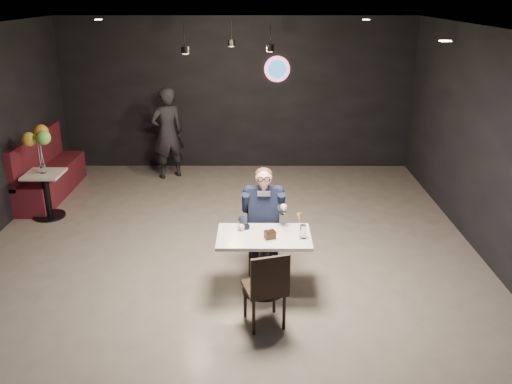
{
  "coord_description": "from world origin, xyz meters",
  "views": [
    {
      "loc": [
        0.43,
        -6.3,
        3.44
      ],
      "look_at": [
        0.4,
        0.07,
        1.07
      ],
      "focal_mm": 38.0,
      "sensor_mm": 36.0,
      "label": 1
    }
  ],
  "objects_px": {
    "seated_man": "(263,219)",
    "passerby": "(167,133)",
    "side_table": "(47,196)",
    "booth_bench": "(49,166)",
    "main_table": "(264,264)",
    "balloon_vase": "(43,169)",
    "chair_far": "(263,238)",
    "sundae_glass": "(303,232)",
    "chair_near": "(264,286)"
  },
  "relations": [
    {
      "from": "chair_far",
      "to": "booth_bench",
      "type": "distance_m",
      "value": 4.65
    },
    {
      "from": "side_table",
      "to": "balloon_vase",
      "type": "bearing_deg",
      "value": 0.0
    },
    {
      "from": "sundae_glass",
      "to": "side_table",
      "type": "bearing_deg",
      "value": 148.64
    },
    {
      "from": "sundae_glass",
      "to": "booth_bench",
      "type": "distance_m",
      "value": 5.39
    },
    {
      "from": "balloon_vase",
      "to": "booth_bench",
      "type": "bearing_deg",
      "value": 106.7
    },
    {
      "from": "booth_bench",
      "to": "seated_man",
      "type": "bearing_deg",
      "value": -36.27
    },
    {
      "from": "chair_far",
      "to": "passerby",
      "type": "bearing_deg",
      "value": 115.57
    },
    {
      "from": "chair_far",
      "to": "sundae_glass",
      "type": "height_order",
      "value": "chair_far"
    },
    {
      "from": "main_table",
      "to": "balloon_vase",
      "type": "distance_m",
      "value": 4.17
    },
    {
      "from": "seated_man",
      "to": "passerby",
      "type": "bearing_deg",
      "value": 115.57
    },
    {
      "from": "chair_near",
      "to": "passerby",
      "type": "distance_m",
      "value": 5.34
    },
    {
      "from": "seated_man",
      "to": "booth_bench",
      "type": "bearing_deg",
      "value": 143.73
    },
    {
      "from": "chair_near",
      "to": "sundae_glass",
      "type": "xyz_separation_m",
      "value": [
        0.45,
        0.6,
        0.37
      ]
    },
    {
      "from": "side_table",
      "to": "booth_bench",
      "type": "bearing_deg",
      "value": 106.7
    },
    {
      "from": "side_table",
      "to": "sundae_glass",
      "type": "bearing_deg",
      "value": -31.36
    },
    {
      "from": "seated_man",
      "to": "passerby",
      "type": "relative_size",
      "value": 0.82
    },
    {
      "from": "main_table",
      "to": "passerby",
      "type": "xyz_separation_m",
      "value": [
        -1.81,
        4.33,
        0.5
      ]
    },
    {
      "from": "main_table",
      "to": "sundae_glass",
      "type": "distance_m",
      "value": 0.64
    },
    {
      "from": "main_table",
      "to": "balloon_vase",
      "type": "relative_size",
      "value": 7.64
    },
    {
      "from": "main_table",
      "to": "seated_man",
      "type": "xyz_separation_m",
      "value": [
        0.0,
        0.55,
        0.34
      ]
    },
    {
      "from": "side_table",
      "to": "balloon_vase",
      "type": "xyz_separation_m",
      "value": [
        0.0,
        0.0,
        0.47
      ]
    },
    {
      "from": "main_table",
      "to": "chair_far",
      "type": "bearing_deg",
      "value": 90.0
    },
    {
      "from": "passerby",
      "to": "side_table",
      "type": "bearing_deg",
      "value": 20.86
    },
    {
      "from": "chair_far",
      "to": "booth_bench",
      "type": "relative_size",
      "value": 0.42
    },
    {
      "from": "chair_near",
      "to": "passerby",
      "type": "xyz_separation_m",
      "value": [
        -1.81,
        5.0,
        0.42
      ]
    },
    {
      "from": "chair_far",
      "to": "side_table",
      "type": "xyz_separation_m",
      "value": [
        -3.45,
        1.75,
        -0.1
      ]
    },
    {
      "from": "chair_near",
      "to": "side_table",
      "type": "distance_m",
      "value": 4.55
    },
    {
      "from": "side_table",
      "to": "passerby",
      "type": "distance_m",
      "value": 2.66
    },
    {
      "from": "chair_far",
      "to": "sundae_glass",
      "type": "distance_m",
      "value": 0.85
    },
    {
      "from": "seated_man",
      "to": "booth_bench",
      "type": "xyz_separation_m",
      "value": [
        -3.75,
        2.75,
        -0.17
      ]
    },
    {
      "from": "chair_far",
      "to": "chair_near",
      "type": "height_order",
      "value": "same"
    },
    {
      "from": "balloon_vase",
      "to": "passerby",
      "type": "xyz_separation_m",
      "value": [
        1.64,
        2.03,
        0.05
      ]
    },
    {
      "from": "main_table",
      "to": "chair_far",
      "type": "height_order",
      "value": "chair_far"
    },
    {
      "from": "booth_bench",
      "to": "sundae_glass",
      "type": "bearing_deg",
      "value": -38.81
    },
    {
      "from": "side_table",
      "to": "chair_far",
      "type": "bearing_deg",
      "value": -26.91
    },
    {
      "from": "side_table",
      "to": "passerby",
      "type": "bearing_deg",
      "value": 51.1
    },
    {
      "from": "side_table",
      "to": "balloon_vase",
      "type": "relative_size",
      "value": 4.94
    },
    {
      "from": "main_table",
      "to": "chair_far",
      "type": "relative_size",
      "value": 1.2
    },
    {
      "from": "booth_bench",
      "to": "side_table",
      "type": "xyz_separation_m",
      "value": [
        0.3,
        -1.0,
        -0.2
      ]
    },
    {
      "from": "seated_man",
      "to": "main_table",
      "type": "bearing_deg",
      "value": -90.0
    },
    {
      "from": "main_table",
      "to": "seated_man",
      "type": "height_order",
      "value": "seated_man"
    },
    {
      "from": "seated_man",
      "to": "passerby",
      "type": "xyz_separation_m",
      "value": [
        -1.81,
        3.78,
        0.16
      ]
    },
    {
      "from": "chair_near",
      "to": "chair_far",
      "type": "bearing_deg",
      "value": 73.4
    },
    {
      "from": "booth_bench",
      "to": "side_table",
      "type": "distance_m",
      "value": 1.06
    },
    {
      "from": "booth_bench",
      "to": "chair_near",
      "type": "bearing_deg",
      "value": -46.67
    },
    {
      "from": "seated_man",
      "to": "side_table",
      "type": "bearing_deg",
      "value": 153.09
    },
    {
      "from": "chair_near",
      "to": "seated_man",
      "type": "distance_m",
      "value": 1.25
    },
    {
      "from": "passerby",
      "to": "main_table",
      "type": "bearing_deg",
      "value": 82.44
    },
    {
      "from": "side_table",
      "to": "chair_near",
      "type": "bearing_deg",
      "value": -40.77
    },
    {
      "from": "seated_man",
      "to": "chair_near",
      "type": "bearing_deg",
      "value": -90.0
    }
  ]
}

